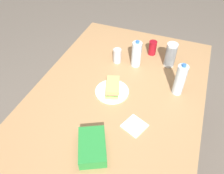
{
  "coord_description": "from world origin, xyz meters",
  "views": [
    {
      "loc": [
        1.1,
        0.36,
        1.92
      ],
      "look_at": [
        0.05,
        -0.04,
        0.82
      ],
      "focal_mm": 35.96,
      "sensor_mm": 36.0,
      "label": 1
    }
  ],
  "objects_px": {
    "sandwich": "(112,87)",
    "soda_can_silver": "(117,56)",
    "dining_table": "(119,96)",
    "soda_can_red": "(152,48)",
    "chip_bag": "(92,147)",
    "plastic_cup_stack": "(171,55)",
    "paper_plate": "(112,91)",
    "water_bottle_tall": "(180,80)",
    "water_bottle_spare": "(136,54)"
  },
  "relations": [
    {
      "from": "soda_can_red",
      "to": "plastic_cup_stack",
      "type": "height_order",
      "value": "plastic_cup_stack"
    },
    {
      "from": "plastic_cup_stack",
      "to": "water_bottle_spare",
      "type": "height_order",
      "value": "water_bottle_spare"
    },
    {
      "from": "soda_can_red",
      "to": "chip_bag",
      "type": "xyz_separation_m",
      "value": [
        1.03,
        -0.09,
        -0.03
      ]
    },
    {
      "from": "plastic_cup_stack",
      "to": "sandwich",
      "type": "bearing_deg",
      "value": -34.96
    },
    {
      "from": "water_bottle_tall",
      "to": "paper_plate",
      "type": "bearing_deg",
      "value": -69.24
    },
    {
      "from": "soda_can_red",
      "to": "soda_can_silver",
      "type": "relative_size",
      "value": 1.0
    },
    {
      "from": "paper_plate",
      "to": "water_bottle_spare",
      "type": "height_order",
      "value": "water_bottle_spare"
    },
    {
      "from": "sandwich",
      "to": "soda_can_silver",
      "type": "height_order",
      "value": "soda_can_silver"
    },
    {
      "from": "chip_bag",
      "to": "water_bottle_tall",
      "type": "height_order",
      "value": "water_bottle_tall"
    },
    {
      "from": "soda_can_red",
      "to": "water_bottle_tall",
      "type": "height_order",
      "value": "water_bottle_tall"
    },
    {
      "from": "paper_plate",
      "to": "soda_can_silver",
      "type": "distance_m",
      "value": 0.36
    },
    {
      "from": "dining_table",
      "to": "soda_can_red",
      "type": "height_order",
      "value": "soda_can_red"
    },
    {
      "from": "sandwich",
      "to": "soda_can_red",
      "type": "xyz_separation_m",
      "value": [
        -0.56,
        0.15,
        0.01
      ]
    },
    {
      "from": "chip_bag",
      "to": "water_bottle_tall",
      "type": "xyz_separation_m",
      "value": [
        -0.63,
        0.37,
        0.08
      ]
    },
    {
      "from": "sandwich",
      "to": "plastic_cup_stack",
      "type": "distance_m",
      "value": 0.55
    },
    {
      "from": "sandwich",
      "to": "water_bottle_spare",
      "type": "height_order",
      "value": "water_bottle_spare"
    },
    {
      "from": "water_bottle_spare",
      "to": "soda_can_red",
      "type": "bearing_deg",
      "value": 156.14
    },
    {
      "from": "dining_table",
      "to": "water_bottle_tall",
      "type": "xyz_separation_m",
      "value": [
        -0.12,
        0.39,
        0.2
      ]
    },
    {
      "from": "water_bottle_tall",
      "to": "water_bottle_spare",
      "type": "bearing_deg",
      "value": -118.11
    },
    {
      "from": "water_bottle_tall",
      "to": "water_bottle_spare",
      "type": "relative_size",
      "value": 1.12
    },
    {
      "from": "dining_table",
      "to": "soda_can_red",
      "type": "distance_m",
      "value": 0.54
    },
    {
      "from": "water_bottle_tall",
      "to": "sandwich",
      "type": "bearing_deg",
      "value": -68.77
    },
    {
      "from": "sandwich",
      "to": "chip_bag",
      "type": "distance_m",
      "value": 0.47
    },
    {
      "from": "soda_can_silver",
      "to": "plastic_cup_stack",
      "type": "bearing_deg",
      "value": 104.79
    },
    {
      "from": "soda_can_red",
      "to": "plastic_cup_stack",
      "type": "distance_m",
      "value": 0.2
    },
    {
      "from": "chip_bag",
      "to": "water_bottle_spare",
      "type": "distance_m",
      "value": 0.83
    },
    {
      "from": "paper_plate",
      "to": "soda_can_red",
      "type": "height_order",
      "value": "soda_can_red"
    },
    {
      "from": "dining_table",
      "to": "sandwich",
      "type": "relative_size",
      "value": 8.25
    },
    {
      "from": "paper_plate",
      "to": "water_bottle_tall",
      "type": "xyz_separation_m",
      "value": [
        -0.16,
        0.43,
        0.11
      ]
    },
    {
      "from": "water_bottle_spare",
      "to": "plastic_cup_stack",
      "type": "bearing_deg",
      "value": 109.93
    },
    {
      "from": "dining_table",
      "to": "paper_plate",
      "type": "relative_size",
      "value": 6.81
    },
    {
      "from": "water_bottle_tall",
      "to": "dining_table",
      "type": "bearing_deg",
      "value": -73.46
    },
    {
      "from": "paper_plate",
      "to": "soda_can_silver",
      "type": "height_order",
      "value": "soda_can_silver"
    },
    {
      "from": "chip_bag",
      "to": "water_bottle_tall",
      "type": "bearing_deg",
      "value": -56.64
    },
    {
      "from": "paper_plate",
      "to": "chip_bag",
      "type": "bearing_deg",
      "value": 7.47
    },
    {
      "from": "dining_table",
      "to": "soda_can_silver",
      "type": "xyz_separation_m",
      "value": [
        -0.3,
        -0.13,
        0.14
      ]
    },
    {
      "from": "soda_can_red",
      "to": "chip_bag",
      "type": "bearing_deg",
      "value": -5.18
    },
    {
      "from": "soda_can_red",
      "to": "plastic_cup_stack",
      "type": "bearing_deg",
      "value": 57.51
    },
    {
      "from": "plastic_cup_stack",
      "to": "soda_can_silver",
      "type": "height_order",
      "value": "plastic_cup_stack"
    },
    {
      "from": "soda_can_silver",
      "to": "sandwich",
      "type": "bearing_deg",
      "value": 14.38
    },
    {
      "from": "paper_plate",
      "to": "water_bottle_spare",
      "type": "distance_m",
      "value": 0.38
    },
    {
      "from": "soda_can_red",
      "to": "paper_plate",
      "type": "bearing_deg",
      "value": -15.59
    },
    {
      "from": "sandwich",
      "to": "soda_can_silver",
      "type": "distance_m",
      "value": 0.36
    },
    {
      "from": "chip_bag",
      "to": "water_bottle_spare",
      "type": "height_order",
      "value": "water_bottle_spare"
    },
    {
      "from": "sandwich",
      "to": "plastic_cup_stack",
      "type": "bearing_deg",
      "value": 145.04
    },
    {
      "from": "dining_table",
      "to": "sandwich",
      "type": "distance_m",
      "value": 0.15
    },
    {
      "from": "soda_can_red",
      "to": "chip_bag",
      "type": "relative_size",
      "value": 0.53
    },
    {
      "from": "soda_can_red",
      "to": "dining_table",
      "type": "bearing_deg",
      "value": -12.75
    },
    {
      "from": "dining_table",
      "to": "water_bottle_tall",
      "type": "distance_m",
      "value": 0.46
    },
    {
      "from": "soda_can_red",
      "to": "plastic_cup_stack",
      "type": "relative_size",
      "value": 0.6
    }
  ]
}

